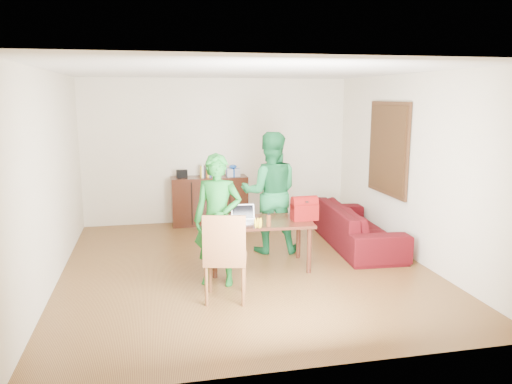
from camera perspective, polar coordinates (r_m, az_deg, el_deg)
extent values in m
cube|color=#432210|center=(7.15, -1.25, -8.91)|extent=(5.00, 5.50, 0.10)
cube|color=white|center=(6.74, -1.35, 14.10)|extent=(5.00, 5.50, 0.10)
cube|color=beige|center=(9.55, -4.44, 4.73)|extent=(5.00, 0.10, 2.70)
cube|color=beige|center=(4.14, 5.94, -3.50)|extent=(5.00, 0.10, 2.70)
cube|color=beige|center=(6.82, -22.87, 1.40)|extent=(0.10, 5.50, 2.70)
cube|color=beige|center=(7.69, 17.73, 2.74)|extent=(0.10, 5.50, 2.70)
cube|color=#3F2614|center=(8.24, 14.87, 4.81)|extent=(0.04, 1.28, 1.48)
cube|color=#4B2F16|center=(8.23, 14.68, 4.81)|extent=(0.01, 1.18, 1.36)
cube|color=black|center=(9.38, -5.33, -0.97)|extent=(1.40, 0.45, 0.90)
cube|color=black|center=(9.24, -8.47, 2.06)|extent=(0.20, 0.14, 0.14)
cube|color=#ABAAB4|center=(9.35, -2.65, 2.27)|extent=(0.24, 0.22, 0.14)
ellipsoid|color=#1949A2|center=(9.33, -2.65, 2.91)|extent=(0.14, 0.14, 0.07)
cube|color=black|center=(6.93, 0.34, -3.45)|extent=(1.49, 0.91, 0.04)
cylinder|color=black|center=(6.65, -4.74, -7.14)|extent=(0.06, 0.06, 0.63)
cylinder|color=black|center=(6.84, 6.09, -6.65)|extent=(0.06, 0.06, 0.63)
cylinder|color=black|center=(7.27, -5.06, -5.56)|extent=(0.06, 0.06, 0.63)
cylinder|color=black|center=(7.45, 4.87, -5.16)|extent=(0.06, 0.06, 0.63)
cube|color=brown|center=(5.90, -3.48, -7.65)|extent=(0.58, 0.56, 0.06)
cube|color=brown|center=(5.61, -3.67, -5.45)|extent=(0.48, 0.14, 0.55)
imported|color=#145C1D|center=(6.30, -4.40, -3.22)|extent=(0.71, 0.57, 1.68)
imported|color=#166532|center=(7.61, 1.63, -0.07)|extent=(1.01, 0.85, 1.85)
cube|color=white|center=(6.81, -1.37, -3.46)|extent=(0.34, 0.25, 0.02)
cube|color=black|center=(6.79, -1.38, -2.51)|extent=(0.33, 0.10, 0.20)
cylinder|color=#5B2A14|center=(6.62, 1.45, -3.19)|extent=(0.08, 0.08, 0.18)
cube|color=#6D070B|center=(6.98, 5.54, -2.11)|extent=(0.36, 0.22, 0.26)
imported|color=#400817|center=(8.17, 11.49, -3.84)|extent=(1.00, 2.27, 0.65)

